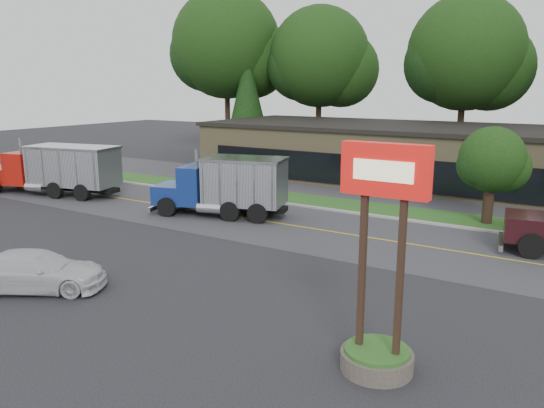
{
  "coord_description": "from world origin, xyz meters",
  "views": [
    {
      "loc": [
        14.87,
        -14.66,
        7.29
      ],
      "look_at": [
        1.89,
        6.09,
        1.8
      ],
      "focal_mm": 35.0,
      "sensor_mm": 36.0,
      "label": 1
    }
  ],
  "objects_px": {
    "bilo_sign": "(380,297)",
    "dump_truck_red": "(56,168)",
    "rally_car": "(36,271)",
    "dump_truck_blue": "(227,185)"
  },
  "relations": [
    {
      "from": "rally_car",
      "to": "bilo_sign",
      "type": "bearing_deg",
      "value": -115.72
    },
    {
      "from": "bilo_sign",
      "to": "rally_car",
      "type": "bearing_deg",
      "value": -174.26
    },
    {
      "from": "rally_car",
      "to": "dump_truck_red",
      "type": "bearing_deg",
      "value": 19.89
    },
    {
      "from": "bilo_sign",
      "to": "dump_truck_blue",
      "type": "height_order",
      "value": "bilo_sign"
    },
    {
      "from": "dump_truck_blue",
      "to": "dump_truck_red",
      "type": "bearing_deg",
      "value": -10.23
    },
    {
      "from": "dump_truck_red",
      "to": "rally_car",
      "type": "xyz_separation_m",
      "value": [
        14.25,
        -11.4,
        -1.1
      ]
    },
    {
      "from": "dump_truck_red",
      "to": "rally_car",
      "type": "relative_size",
      "value": 2.14
    },
    {
      "from": "bilo_sign",
      "to": "dump_truck_red",
      "type": "xyz_separation_m",
      "value": [
        -26.79,
        10.14,
        -0.21
      ]
    },
    {
      "from": "bilo_sign",
      "to": "rally_car",
      "type": "relative_size",
      "value": 1.21
    },
    {
      "from": "bilo_sign",
      "to": "dump_truck_red",
      "type": "bearing_deg",
      "value": 159.27
    }
  ]
}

